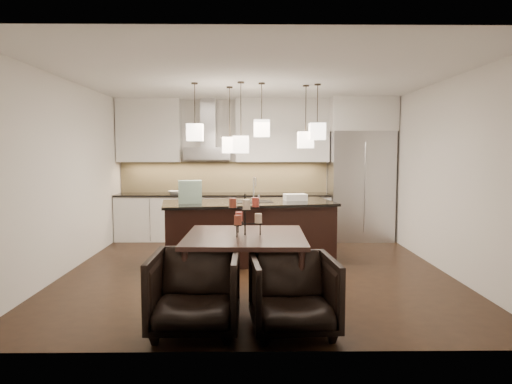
{
  "coord_description": "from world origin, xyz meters",
  "views": [
    {
      "loc": [
        -0.08,
        -6.61,
        1.75
      ],
      "look_at": [
        0.0,
        0.2,
        1.15
      ],
      "focal_mm": 32.0,
      "sensor_mm": 36.0,
      "label": 1
    }
  ],
  "objects_px": {
    "island_body": "(248,233)",
    "armchair_right": "(293,294)",
    "armchair_left": "(195,292)",
    "dining_table": "(245,270)",
    "refrigerator": "(360,186)"
  },
  "relations": [
    {
      "from": "island_body",
      "to": "armchair_right",
      "type": "distance_m",
      "value": 2.95
    },
    {
      "from": "armchair_left",
      "to": "dining_table",
      "type": "bearing_deg",
      "value": 59.31
    },
    {
      "from": "island_body",
      "to": "dining_table",
      "type": "xyz_separation_m",
      "value": [
        -0.03,
        -2.1,
        -0.05
      ]
    },
    {
      "from": "refrigerator",
      "to": "armchair_left",
      "type": "height_order",
      "value": "refrigerator"
    },
    {
      "from": "armchair_left",
      "to": "refrigerator",
      "type": "bearing_deg",
      "value": 59.96
    },
    {
      "from": "island_body",
      "to": "dining_table",
      "type": "distance_m",
      "value": 2.1
    },
    {
      "from": "armchair_left",
      "to": "island_body",
      "type": "bearing_deg",
      "value": 80.35
    },
    {
      "from": "armchair_left",
      "to": "armchair_right",
      "type": "relative_size",
      "value": 1.05
    },
    {
      "from": "refrigerator",
      "to": "armchair_left",
      "type": "distance_m",
      "value": 5.44
    },
    {
      "from": "refrigerator",
      "to": "dining_table",
      "type": "xyz_separation_m",
      "value": [
        -2.24,
        -3.87,
        -0.67
      ]
    },
    {
      "from": "dining_table",
      "to": "armchair_right",
      "type": "bearing_deg",
      "value": -58.54
    },
    {
      "from": "refrigerator",
      "to": "dining_table",
      "type": "height_order",
      "value": "refrigerator"
    },
    {
      "from": "armchair_left",
      "to": "armchair_right",
      "type": "xyz_separation_m",
      "value": [
        0.96,
        -0.02,
        -0.02
      ]
    },
    {
      "from": "armchair_right",
      "to": "island_body",
      "type": "bearing_deg",
      "value": 93.96
    },
    {
      "from": "island_body",
      "to": "armchair_right",
      "type": "xyz_separation_m",
      "value": [
        0.45,
        -2.92,
        -0.08
      ]
    }
  ]
}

